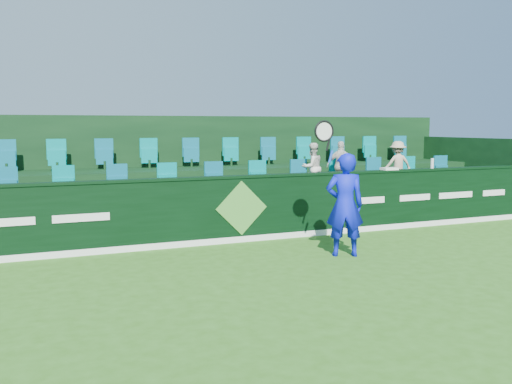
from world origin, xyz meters
name	(u,v)px	position (x,y,z in m)	size (l,w,h in m)	color
ground	(344,294)	(0.00, 0.00, 0.00)	(60.00, 60.00, 0.00)	#306518
sponsor_hoarding	(240,209)	(0.00, 4.00, 0.67)	(16.00, 0.25, 1.35)	black
stand_tier_front	(221,214)	(0.00, 5.10, 0.40)	(16.00, 2.00, 0.80)	black
stand_tier_back	(196,194)	(0.00, 7.00, 0.65)	(16.00, 1.80, 1.30)	black
stand_rear	(191,170)	(0.00, 7.44, 1.22)	(16.00, 4.10, 2.60)	black
seat_row_front	(215,181)	(0.00, 5.50, 1.10)	(13.50, 0.50, 0.60)	#0B5F76
seat_row_back	(192,155)	(0.00, 7.30, 1.60)	(13.50, 0.50, 0.60)	#0B5F76
tennis_player	(345,204)	(1.27, 2.05, 0.95)	(1.13, 0.67, 2.49)	#0C17D0
spectator_left	(312,167)	(2.28, 5.12, 1.37)	(0.56, 0.43, 1.15)	silver
spectator_middle	(341,166)	(3.06, 5.12, 1.39)	(0.69, 0.29, 1.18)	beige
spectator_right	(397,164)	(4.71, 5.12, 1.38)	(0.75, 0.43, 1.16)	tan
towel	(389,169)	(3.64, 4.00, 1.38)	(0.36, 0.23, 0.05)	white
drinks_bottle	(432,163)	(4.86, 4.00, 1.47)	(0.08, 0.08, 0.24)	silver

